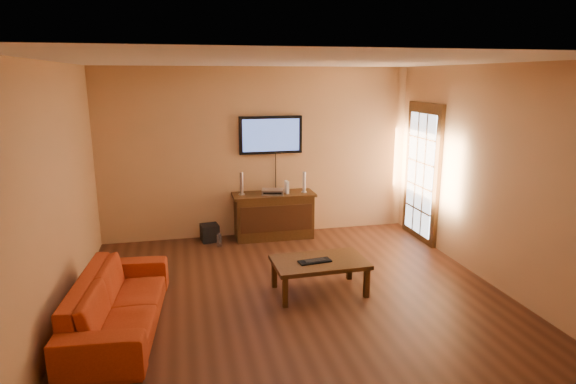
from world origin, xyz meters
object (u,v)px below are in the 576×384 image
object	(u,v)px
television	(271,135)
speaker_left	(242,184)
media_console	(274,215)
game_console	(287,187)
bottle	(219,240)
speaker_right	(304,183)
subwoofer	(210,233)
av_receiver	(273,192)
coffee_table	(320,264)
keyboard	(315,261)
sofa	(118,293)

from	to	relation	value
television	speaker_left	size ratio (longest dim) A/B	2.83
media_console	game_console	distance (m)	0.51
speaker_left	game_console	bearing A→B (deg)	-4.42
television	game_console	size ratio (longest dim) A/B	5.12
television	bottle	world-z (taller)	television
speaker_right	bottle	bearing A→B (deg)	-171.45
game_console	subwoofer	world-z (taller)	game_console
av_receiver	subwoofer	xyz separation A→B (m)	(-1.01, 0.09, -0.64)
coffee_table	speaker_left	size ratio (longest dim) A/B	3.15
speaker_left	bottle	distance (m)	0.93
keyboard	television	bearing A→B (deg)	91.64
av_receiver	game_console	size ratio (longest dim) A/B	1.70
sofa	media_console	bearing A→B (deg)	-35.19
speaker_left	bottle	xyz separation A→B (m)	(-0.40, -0.27, -0.79)
bottle	television	bearing A→B (deg)	26.42
subwoofer	bottle	world-z (taller)	subwoofer
media_console	subwoofer	bearing A→B (deg)	177.05
speaker_right	keyboard	world-z (taller)	speaker_right
av_receiver	game_console	xyz separation A→B (m)	(0.23, 0.01, 0.06)
coffee_table	av_receiver	distance (m)	2.14
sofa	game_console	xyz separation A→B (m)	(2.32, 2.47, 0.44)
media_console	coffee_table	world-z (taller)	media_console
av_receiver	subwoofer	bearing A→B (deg)	-171.64
television	keyboard	distance (m)	2.67
speaker_left	speaker_right	xyz separation A→B (m)	(1.00, -0.06, -0.01)
sofa	keyboard	xyz separation A→B (m)	(2.18, 0.33, 0.03)
sofa	av_receiver	world-z (taller)	av_receiver
subwoofer	keyboard	distance (m)	2.49
sofa	speaker_right	xyz separation A→B (m)	(2.61, 2.47, 0.50)
game_console	keyboard	xyz separation A→B (m)	(-0.14, -2.14, -0.41)
speaker_left	bottle	bearing A→B (deg)	-146.18
av_receiver	subwoofer	size ratio (longest dim) A/B	1.25
subwoofer	sofa	bearing A→B (deg)	-121.29
television	subwoofer	bearing A→B (deg)	-171.36
coffee_table	keyboard	xyz separation A→B (m)	(-0.07, -0.04, 0.06)
keyboard	media_console	bearing A→B (deg)	91.80
sofa	game_console	size ratio (longest dim) A/B	10.05
media_console	coffee_table	distance (m)	2.13
television	coffee_table	size ratio (longest dim) A/B	0.90
game_console	speaker_right	bearing A→B (deg)	-4.08
television	speaker_left	bearing A→B (deg)	-160.21
keyboard	coffee_table	bearing A→B (deg)	28.50
av_receiver	keyboard	distance (m)	2.16
media_console	subwoofer	xyz separation A→B (m)	(-1.03, 0.05, -0.24)
game_console	coffee_table	bearing A→B (deg)	-95.42
media_console	speaker_left	world-z (taller)	speaker_left
speaker_left	speaker_right	size ratio (longest dim) A/B	1.07
av_receiver	media_console	bearing A→B (deg)	72.99
speaker_left	av_receiver	bearing A→B (deg)	-7.32
media_console	bottle	world-z (taller)	media_console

